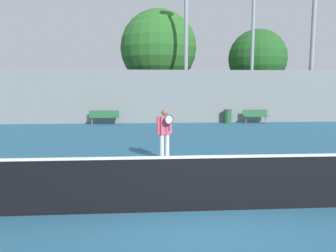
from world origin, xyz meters
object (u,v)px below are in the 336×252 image
at_px(tennis_player, 165,131).
at_px(tennis_net, 199,183).
at_px(light_pole_center_back, 312,43).
at_px(bench_courtside_near, 255,115).
at_px(trash_bin, 228,116).
at_px(light_pole_far_right, 253,26).
at_px(tree_green_tall, 258,59).
at_px(light_pole_near_left, 186,41).
at_px(tree_green_broad, 159,48).
at_px(bench_courtside_far, 104,116).

bearing_deg(tennis_player, tennis_net, -112.66).
bearing_deg(tennis_player, light_pole_center_back, 18.98).
distance_m(bench_courtside_near, trash_bin, 1.82).
distance_m(tennis_net, light_pole_far_right, 17.77).
bearing_deg(tennis_net, tree_green_tall, 67.90).
bearing_deg(light_pole_near_left, tennis_net, -96.15).
height_order(trash_bin, tree_green_tall, tree_green_tall).
bearing_deg(bench_courtside_near, tennis_net, -112.71).
distance_m(light_pole_far_right, light_pole_center_back, 4.38).
bearing_deg(tennis_player, trash_bin, 37.65).
xyz_separation_m(light_pole_near_left, light_pole_center_back, (8.68, 0.17, -0.03)).
bearing_deg(light_pole_center_back, trash_bin, -170.07).
relative_size(tree_green_tall, tree_green_broad, 0.80).
height_order(tennis_net, tree_green_broad, tree_green_broad).
xyz_separation_m(trash_bin, tree_green_tall, (3.01, 3.30, 3.97)).
xyz_separation_m(bench_courtside_near, tree_green_broad, (-6.12, 4.76, 4.75)).
xyz_separation_m(tennis_player, tree_green_broad, (0.45, 15.06, 4.34)).
height_order(bench_courtside_far, tree_green_tall, tree_green_tall).
bearing_deg(bench_courtside_far, trash_bin, 0.70).
xyz_separation_m(light_pole_far_right, light_pole_center_back, (4.25, 0.25, -1.05)).
relative_size(tennis_player, bench_courtside_near, 1.04).
relative_size(bench_courtside_near, light_pole_far_right, 0.15).
distance_m(bench_courtside_near, tree_green_broad, 9.09).
bearing_deg(light_pole_far_right, tennis_net, -111.39).
relative_size(light_pole_near_left, trash_bin, 10.35).
distance_m(tennis_player, tree_green_tall, 16.12).
distance_m(bench_courtside_far, light_pole_far_right, 11.38).
distance_m(tennis_net, tennis_player, 4.49).
bearing_deg(trash_bin, tennis_net, -106.36).
bearing_deg(tennis_net, light_pole_center_back, 56.88).
distance_m(tennis_net, tree_green_broad, 20.08).
height_order(tennis_net, tree_green_tall, tree_green_tall).
xyz_separation_m(light_pole_center_back, tree_green_tall, (-3.01, 2.25, -0.88)).
bearing_deg(light_pole_far_right, light_pole_center_back, 3.43).
bearing_deg(tree_green_tall, tree_green_broad, 169.47).
distance_m(tennis_net, bench_courtside_far, 15.19).
xyz_separation_m(bench_courtside_far, light_pole_near_left, (5.31, 0.98, 4.78)).
bearing_deg(light_pole_far_right, tree_green_broad, 147.57).
distance_m(light_pole_near_left, tree_green_broad, 4.12).
bearing_deg(light_pole_far_right, light_pole_near_left, 178.92).
xyz_separation_m(bench_courtside_far, trash_bin, (7.98, 0.10, -0.10)).
height_order(tennis_player, tree_green_broad, tree_green_broad).
height_order(light_pole_center_back, trash_bin, light_pole_center_back).
distance_m(tennis_player, bench_courtside_near, 12.22).
bearing_deg(tree_green_broad, light_pole_far_right, -32.43).
height_order(light_pole_near_left, light_pole_far_right, light_pole_far_right).
bearing_deg(light_pole_far_right, tree_green_tall, 63.65).
xyz_separation_m(light_pole_near_left, tree_green_broad, (-1.64, 3.78, -0.03)).
bearing_deg(bench_courtside_far, tennis_net, -76.21).
height_order(tennis_player, tree_green_tall, tree_green_tall).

